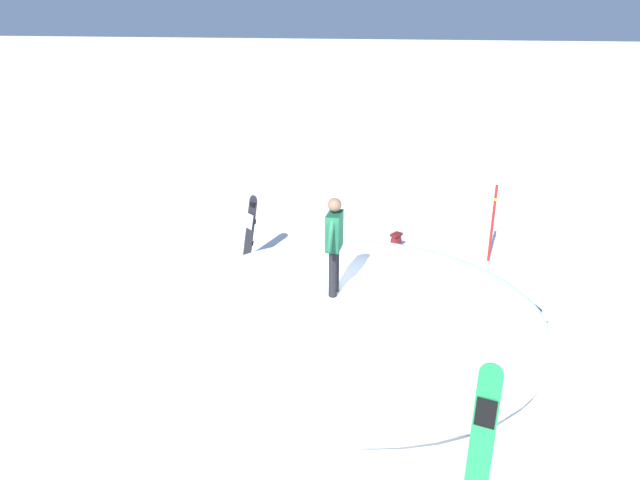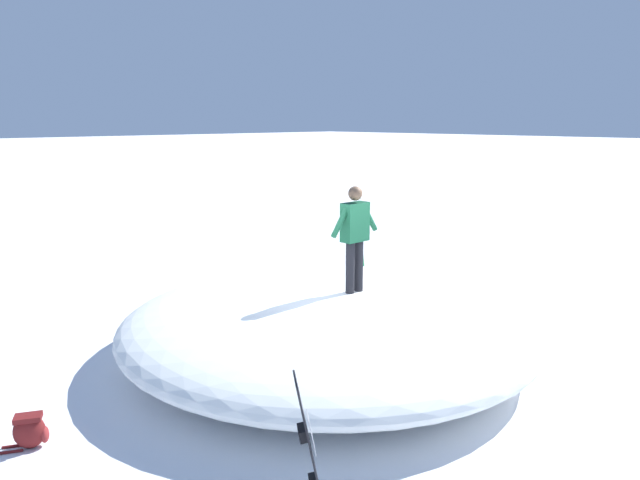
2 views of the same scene
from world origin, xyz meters
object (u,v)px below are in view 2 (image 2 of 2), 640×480
at_px(backpack_near, 30,431).
at_px(snowboarder_standing, 355,232).
at_px(snowboard_primary_upright, 359,254).
at_px(snowboard_secondary_upright, 310,448).
at_px(backpack_far, 156,318).

bearing_deg(backpack_near, snowboarder_standing, 171.73).
bearing_deg(snowboard_primary_upright, snowboard_secondary_upright, 39.06).
bearing_deg(snowboard_secondary_upright, backpack_near, -67.31).
distance_m(snowboarder_standing, backpack_near, 5.16).
relative_size(snowboarder_standing, backpack_far, 2.76).
bearing_deg(backpack_far, snowboard_primary_upright, 165.22).
bearing_deg(backpack_near, snowboard_primary_upright, -167.57).
bearing_deg(snowboard_secondary_upright, snowboard_primary_upright, -140.94).
height_order(snowboard_primary_upright, backpack_near, snowboard_primary_upright).
height_order(snowboarder_standing, snowboard_secondary_upright, snowboarder_standing).
distance_m(snowboard_primary_upright, backpack_far, 4.50).
bearing_deg(snowboard_primary_upright, backpack_near, 12.43).
xyz_separation_m(snowboard_primary_upright, backpack_near, (7.45, 1.64, -0.66)).
distance_m(snowboard_secondary_upright, backpack_far, 6.36).
relative_size(snowboard_primary_upright, backpack_far, 2.78).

